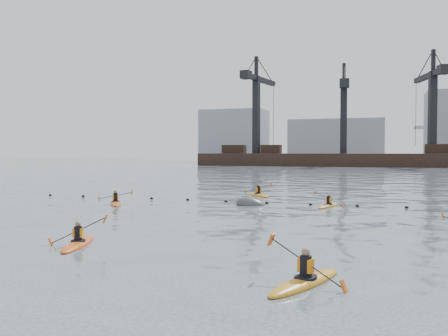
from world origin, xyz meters
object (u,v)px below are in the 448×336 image
Objects in this scene: kayaker_5 at (258,195)px; mooring_buoy at (251,205)px; kayaker_3 at (329,205)px; kayaker_0 at (78,243)px; kayaker_2 at (116,203)px; kayaker_1 at (306,280)px.

kayaker_5 reaches higher than mooring_buoy.
kayaker_3 is 1.49× the size of mooring_buoy.
kayaker_0 is 14.26m from kayaker_2.
kayaker_5 is at bearing 68.91° from kayaker_0.
mooring_buoy is (2.80, 15.11, -0.10)m from kayaker_0.
kayaker_1 is 1.09× the size of kayaker_5.
mooring_buoy is at bearing -154.30° from kayaker_3.
kayaker_1 is at bearing -78.07° from kayaker_2.
kayaker_0 is 1.04× the size of kayaker_5.
kayaker_1 is at bearing -70.64° from mooring_buoy.
kayaker_1 reaches higher than kayaker_3.
mooring_buoy is at bearing -18.38° from kayaker_2.
kayaker_2 is 1.07× the size of kayaker_3.
kayaker_0 is at bearing -100.51° from mooring_buoy.
kayaker_5 is (-7.37, 24.37, 0.00)m from kayaker_1.
kayaker_1 is at bearing -111.37° from kayaker_5.
kayaker_3 is 0.95× the size of kayaker_5.
kayaker_3 is 8.49m from kayaker_5.
kayaker_3 is 5.07m from mooring_buoy.
kayaker_3 reaches higher than kayaker_2.
kayaker_0 is 1.09× the size of kayaker_3.
kayaker_2 is 11.80m from kayaker_5.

